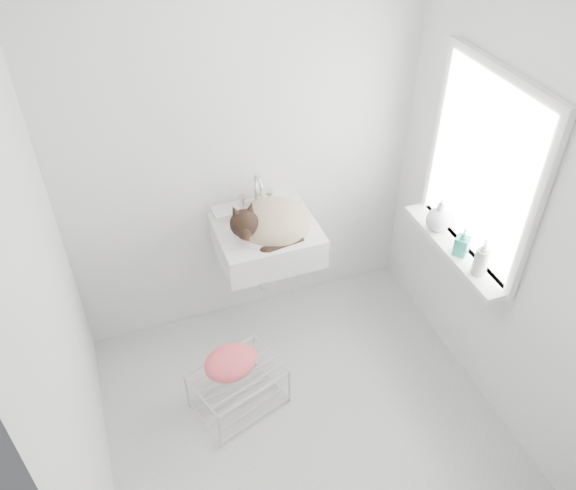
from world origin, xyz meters
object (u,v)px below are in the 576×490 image
object	(u,v)px
sink	(266,227)
cat	(269,223)
wire_rack	(238,388)
bottle_b	(460,254)
bottle_a	(478,273)
bottle_c	(437,228)

from	to	relation	value
sink	cat	distance (m)	0.05
wire_rack	bottle_b	bearing A→B (deg)	-2.43
sink	wire_rack	size ratio (longest dim) A/B	1.22
cat	bottle_a	size ratio (longest dim) A/B	2.77
wire_rack	bottle_b	size ratio (longest dim) A/B	2.93
bottle_b	cat	bearing A→B (deg)	147.79
cat	bottle_a	world-z (taller)	cat
wire_rack	bottle_a	bearing A→B (deg)	-9.88
sink	bottle_c	bearing A→B (deg)	-20.88
wire_rack	cat	bearing A→B (deg)	54.24
bottle_c	sink	bearing A→B (deg)	159.12
wire_rack	bottle_a	world-z (taller)	bottle_a
bottle_a	bottle_c	size ratio (longest dim) A/B	0.97
wire_rack	bottle_c	size ratio (longest dim) A/B	2.56
wire_rack	bottle_c	distance (m)	1.51
wire_rack	bottle_b	world-z (taller)	bottle_b
wire_rack	bottle_c	bearing A→B (deg)	8.21
bottle_b	wire_rack	bearing A→B (deg)	177.57
sink	bottle_c	distance (m)	1.01
sink	bottle_b	distance (m)	1.13
wire_rack	bottle_a	xyz separation A→B (m)	(1.32, -0.23, 0.70)
cat	bottle_b	distance (m)	1.11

